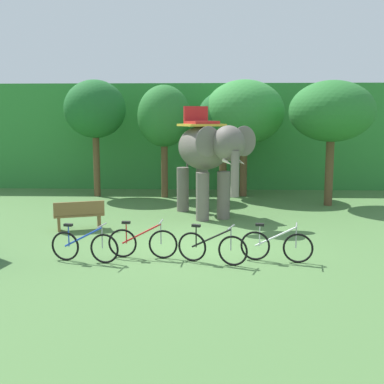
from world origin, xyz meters
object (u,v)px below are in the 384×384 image
object	(u,v)px
tree_center_left	(95,110)
bike_blue	(84,246)
bike_red	(142,243)
tree_center_right	(164,117)
tree_right	(332,112)
bike_black	(212,247)
tree_far_left	(244,113)
bike_white	(276,246)
tree_left	(223,119)
wooden_bench	(79,214)
elephant	(206,153)

from	to	relation	value
tree_center_left	bike_blue	xyz separation A→B (m)	(1.97, -9.78, -3.33)
bike_red	tree_center_right	bearing A→B (deg)	92.05
tree_right	bike_black	xyz separation A→B (m)	(-4.53, -7.89, -3.22)
tree_far_left	bike_white	bearing A→B (deg)	-89.13
tree_left	tree_far_left	world-z (taller)	tree_far_left
bike_red	bike_black	bearing A→B (deg)	-12.96
bike_black	wooden_bench	size ratio (longest dim) A/B	1.06
tree_center_left	bike_red	xyz separation A→B (m)	(3.29, -9.40, -3.33)
tree_far_left	bike_white	world-z (taller)	tree_far_left
tree_center_right	tree_far_left	distance (m)	3.42
tree_center_right	wooden_bench	size ratio (longest dim) A/B	3.05
tree_center_right	tree_left	distance (m)	2.55
tree_center_right	bike_black	distance (m)	10.28
tree_far_left	bike_red	size ratio (longest dim) A/B	2.91
tree_center_left	wooden_bench	size ratio (longest dim) A/B	3.21
tree_center_left	bike_blue	bearing A→B (deg)	-78.64
tree_right	tree_left	bearing A→B (deg)	151.18
elephant	bike_black	world-z (taller)	elephant
tree_far_left	bike_red	bearing A→B (deg)	-107.53
tree_center_right	tree_center_left	bearing A→B (deg)	176.59
tree_center_right	tree_left	size ratio (longest dim) A/B	1.05
tree_far_left	elephant	distance (m)	4.99
tree_left	tree_right	xyz separation A→B (m)	(4.05, -2.23, 0.27)
tree_far_left	bike_red	distance (m)	10.64
tree_right	wooden_bench	bearing A→B (deg)	-151.85
elephant	wooden_bench	size ratio (longest dim) A/B	2.69
tree_center_right	bike_blue	world-z (taller)	tree_center_right
tree_left	tree_far_left	xyz separation A→B (m)	(0.88, -0.05, 0.26)
tree_far_left	tree_center_right	bearing A→B (deg)	-172.47
tree_center_right	tree_far_left	bearing A→B (deg)	7.53
bike_white	wooden_bench	world-z (taller)	bike_white
tree_center_right	tree_right	xyz separation A→B (m)	(6.55, -1.73, 0.18)
tree_left	bike_blue	bearing A→B (deg)	-109.09
tree_right	tree_far_left	bearing A→B (deg)	145.48
tree_right	bike_red	size ratio (longest dim) A/B	2.80
tree_far_left	bike_black	world-z (taller)	tree_far_left
bike_blue	tree_center_right	bearing A→B (deg)	84.10
tree_right	wooden_bench	xyz separation A→B (m)	(-8.56, -4.58, -3.12)
tree_far_left	bike_black	bearing A→B (deg)	-97.75
bike_black	bike_red	bearing A→B (deg)	167.04
tree_center_right	tree_far_left	size ratio (longest dim) A/B	0.95
bike_red	tree_right	bearing A→B (deg)	50.32
tree_right	elephant	size ratio (longest dim) A/B	1.15
tree_center_left	tree_center_right	xyz separation A→B (m)	(2.96, -0.18, -0.30)
tree_right	bike_black	distance (m)	9.65
bike_red	wooden_bench	world-z (taller)	bike_red
tree_center_left	elephant	size ratio (longest dim) A/B	1.19
tree_center_right	elephant	world-z (taller)	tree_center_right
tree_center_left	wooden_bench	xyz separation A→B (m)	(0.95, -6.48, -3.24)
elephant	wooden_bench	distance (m)	4.76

